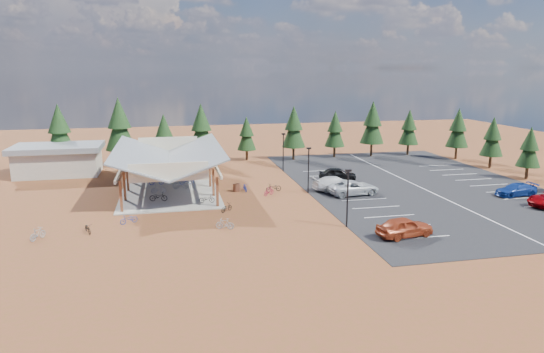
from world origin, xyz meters
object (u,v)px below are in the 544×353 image
object	(u,v)px
bike_pavilion	(169,156)
bike_14	(245,187)
bike_10	(129,219)
car_2	(354,188)
bike_12	(227,208)
bike_13	(225,224)
outbuilding	(58,159)
bike_15	(269,191)
bike_4	(207,199)
car_3	(336,183)
trash_bin_1	(238,187)
lamp_post_0	(348,194)
bike_6	(187,181)
bike_2	(157,181)
bike_8	(88,228)
trash_bin_0	(236,188)
bike_0	(158,197)
lamp_post_1	(309,167)
bike_9	(38,234)
bike_3	(142,172)
bike_1	(158,189)
car_0	(405,227)
car_4	(338,174)
bike_7	(184,173)
bike_16	(274,187)
bike_5	(181,184)
car_7	(516,190)

from	to	relation	value
bike_pavilion	bike_14	distance (m)	9.33
bike_10	car_2	world-z (taller)	car_2
bike_12	bike_13	xyz separation A→B (m)	(-0.76, -5.18, 0.07)
outbuilding	bike_13	xyz separation A→B (m)	(18.52, -26.38, -1.55)
car_2	bike_15	bearing A→B (deg)	72.79
bike_4	car_3	xyz separation A→B (m)	(14.76, 2.55, 0.30)
bike_10	trash_bin_1	bearing A→B (deg)	103.42
outbuilding	bike_4	xyz separation A→B (m)	(17.64, -17.98, -1.51)
lamp_post_0	bike_6	world-z (taller)	lamp_post_0
bike_2	bike_4	xyz separation A→B (m)	(5.17, -9.11, -0.03)
bike_2	bike_8	world-z (taller)	bike_2
trash_bin_0	car_2	distance (m)	13.09
bike_0	bike_6	size ratio (longest dim) A/B	1.11
trash_bin_1	bike_13	bearing A→B (deg)	-102.91
lamp_post_1	trash_bin_1	distance (m)	8.32
bike_4	bike_9	xyz separation A→B (m)	(-14.23, -7.86, -0.01)
bike_9	car_2	xyz separation A→B (m)	(30.22, 8.05, 0.32)
bike_9	car_3	bearing A→B (deg)	-130.38
bike_3	bike_6	world-z (taller)	bike_3
bike_2	bike_9	distance (m)	19.23
trash_bin_0	bike_0	distance (m)	8.86
lamp_post_1	bike_8	bearing A→B (deg)	-157.70
bike_1	bike_13	world-z (taller)	bike_1
lamp_post_0	bike_0	bearing A→B (deg)	144.16
bike_0	bike_14	size ratio (longest dim) A/B	1.03
bike_12	bike_9	bearing A→B (deg)	61.55
bike_9	bike_13	xyz separation A→B (m)	(15.11, -0.54, -0.02)
bike_pavilion	bike_1	bearing A→B (deg)	-122.98
trash_bin_0	bike_10	size ratio (longest dim) A/B	0.56
bike_0	bike_3	world-z (taller)	bike_3
lamp_post_0	car_0	xyz separation A→B (m)	(3.72, -3.42, -2.12)
bike_1	car_4	world-z (taller)	car_4
bike_0	car_3	world-z (taller)	car_3
lamp_post_1	bike_0	xyz separation A→B (m)	(-16.21, -0.29, -2.40)
bike_1	bike_13	bearing A→B (deg)	-155.74
bike_13	car_4	world-z (taller)	car_4
bike_6	bike_7	xyz separation A→B (m)	(-0.15, 4.40, 0.05)
bike_12	car_0	size ratio (longest dim) A/B	0.33
lamp_post_1	bike_1	world-z (taller)	lamp_post_1
trash_bin_0	bike_16	distance (m)	4.27
outbuilding	bike_4	world-z (taller)	outbuilding
bike_6	car_3	world-z (taller)	car_3
bike_8	car_4	world-z (taller)	car_4
bike_5	bike_6	world-z (taller)	bike_5
bike_15	car_2	bearing A→B (deg)	-139.02
bike_6	car_7	bearing A→B (deg)	-119.40
bike_15	car_7	xyz separation A→B (m)	(26.15, -5.89, 0.23)
bike_2	bike_6	xyz separation A→B (m)	(3.48, -0.43, -0.01)
bike_6	lamp_post_0	bearing A→B (deg)	-154.48
car_3	lamp_post_1	bearing A→B (deg)	94.09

